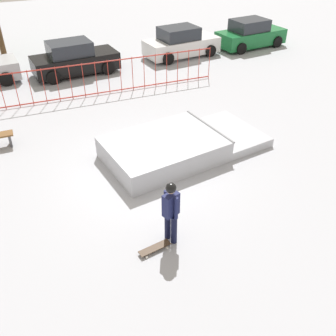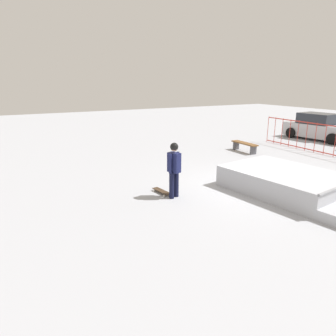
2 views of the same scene
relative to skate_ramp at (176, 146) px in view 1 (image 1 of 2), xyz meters
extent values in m
plane|color=#A8AAB2|center=(-1.34, -0.57, -0.32)|extent=(60.00, 60.00, 0.00)
cube|color=#B0B3BB|center=(-0.48, -0.06, 0.03)|extent=(3.90, 3.03, 0.70)
cube|color=#B0B3BB|center=(2.20, 0.28, -0.17)|extent=(2.11, 2.81, 0.30)
cylinder|color=gray|center=(1.31, 0.17, 0.38)|extent=(0.41, 2.59, 0.08)
cylinder|color=black|center=(-1.81, -3.36, 0.09)|extent=(0.15, 0.15, 0.82)
cylinder|color=black|center=(-1.73, -3.57, 0.09)|extent=(0.15, 0.15, 0.82)
cube|color=#191E4C|center=(-1.77, -3.46, 0.80)|extent=(0.43, 0.33, 0.60)
cylinder|color=#191E4C|center=(-1.83, -3.30, 0.80)|extent=(0.09, 0.09, 0.60)
cylinder|color=#191E4C|center=(-1.71, -3.63, 0.80)|extent=(0.09, 0.09, 0.60)
sphere|color=tan|center=(-1.77, -3.46, 1.25)|extent=(0.22, 0.22, 0.22)
sphere|color=black|center=(-1.77, -3.46, 1.28)|extent=(0.25, 0.25, 0.25)
cube|color=#3F2D1E|center=(-2.27, -3.63, -0.23)|extent=(0.82, 0.31, 0.02)
cylinder|color=silver|center=(-2.00, -3.48, -0.29)|extent=(0.06, 0.04, 0.06)
cylinder|color=silver|center=(-1.97, -3.70, -0.29)|extent=(0.06, 0.04, 0.06)
cylinder|color=silver|center=(-2.56, -3.55, -0.29)|extent=(0.06, 0.04, 0.06)
cylinder|color=silver|center=(-2.53, -3.78, -0.29)|extent=(0.06, 0.04, 0.06)
cylinder|color=#B22D23|center=(-1.34, 5.82, 1.13)|extent=(11.42, 0.49, 0.05)
cylinder|color=#B22D23|center=(-1.34, 5.82, -0.22)|extent=(11.42, 0.49, 0.05)
cylinder|color=#B22D23|center=(-4.88, 5.96, 0.43)|extent=(0.03, 0.03, 1.50)
cylinder|color=#B22D23|center=(-4.33, 5.94, 0.43)|extent=(0.03, 0.03, 1.50)
cylinder|color=#B22D23|center=(-3.79, 5.92, 0.43)|extent=(0.03, 0.03, 1.50)
cylinder|color=#B22D23|center=(-3.25, 5.89, 0.43)|extent=(0.03, 0.03, 1.50)
cylinder|color=#B22D23|center=(-2.70, 5.87, 0.43)|extent=(0.03, 0.03, 1.50)
cylinder|color=#B22D23|center=(-2.16, 5.85, 0.43)|extent=(0.03, 0.03, 1.50)
cylinder|color=#B22D23|center=(-1.61, 5.83, 0.43)|extent=(0.03, 0.03, 1.50)
cylinder|color=#B22D23|center=(-1.07, 5.81, 0.43)|extent=(0.03, 0.03, 1.50)
cylinder|color=#B22D23|center=(-0.53, 5.79, 0.43)|extent=(0.03, 0.03, 1.50)
cylinder|color=#B22D23|center=(0.02, 5.77, 0.43)|extent=(0.03, 0.03, 1.50)
cylinder|color=#B22D23|center=(0.56, 5.75, 0.43)|extent=(0.03, 0.03, 1.50)
cylinder|color=#B22D23|center=(1.10, 5.73, 0.43)|extent=(0.03, 0.03, 1.50)
cylinder|color=#B22D23|center=(1.65, 5.71, 0.43)|extent=(0.03, 0.03, 1.50)
cylinder|color=#B22D23|center=(2.19, 5.69, 0.43)|extent=(0.03, 0.03, 1.50)
cylinder|color=#B22D23|center=(2.74, 5.67, 0.43)|extent=(0.03, 0.03, 1.50)
cylinder|color=#B22D23|center=(3.28, 5.64, 0.43)|extent=(0.03, 0.03, 1.50)
cylinder|color=#B22D23|center=(3.82, 5.62, 0.43)|extent=(0.03, 0.03, 1.50)
cylinder|color=#B22D23|center=(4.37, 5.60, 0.43)|extent=(0.03, 0.03, 1.50)
cube|color=#4C4C51|center=(-4.95, 2.90, -0.11)|extent=(0.08, 0.36, 0.42)
cylinder|color=black|center=(-4.73, 10.30, 0.00)|extent=(0.65, 0.26, 0.64)
cylinder|color=black|center=(-4.61, 8.60, 0.00)|extent=(0.65, 0.26, 0.64)
cube|color=black|center=(-1.31, 8.87, 0.24)|extent=(4.21, 2.00, 0.80)
cube|color=#262B33|center=(-1.51, 8.85, 0.96)|extent=(2.11, 1.64, 0.64)
cylinder|color=black|center=(-0.02, 9.81, 0.00)|extent=(0.65, 0.27, 0.64)
cylinder|color=black|center=(0.10, 8.12, 0.00)|extent=(0.65, 0.27, 0.64)
cylinder|color=black|center=(-2.72, 9.61, 0.00)|extent=(0.65, 0.27, 0.64)
cylinder|color=black|center=(-2.59, 7.92, 0.00)|extent=(0.65, 0.27, 0.64)
cube|color=white|center=(4.65, 9.17, 0.24)|extent=(4.24, 2.08, 0.80)
cube|color=#262B33|center=(4.45, 9.15, 0.96)|extent=(2.13, 1.68, 0.64)
cylinder|color=black|center=(5.91, 10.15, 0.00)|extent=(0.66, 0.28, 0.64)
cylinder|color=black|center=(6.07, 8.45, 0.00)|extent=(0.66, 0.28, 0.64)
cylinder|color=black|center=(3.22, 9.89, 0.00)|extent=(0.66, 0.28, 0.64)
cylinder|color=black|center=(3.38, 8.20, 0.00)|extent=(0.66, 0.28, 0.64)
cube|color=#196B33|center=(9.14, 9.08, 0.24)|extent=(4.24, 2.06, 0.80)
cube|color=#262B33|center=(8.95, 9.06, 0.96)|extent=(2.13, 1.67, 0.64)
cylinder|color=black|center=(10.41, 10.05, 0.00)|extent=(0.66, 0.28, 0.64)
cylinder|color=black|center=(10.57, 8.36, 0.00)|extent=(0.66, 0.28, 0.64)
cylinder|color=black|center=(7.72, 9.81, 0.00)|extent=(0.66, 0.28, 0.64)
cylinder|color=black|center=(7.88, 8.11, 0.00)|extent=(0.66, 0.28, 0.64)
camera|label=1|loc=(-4.48, -9.35, 6.31)|focal=39.53mm
camera|label=2|loc=(6.04, -8.03, 3.16)|focal=33.19mm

